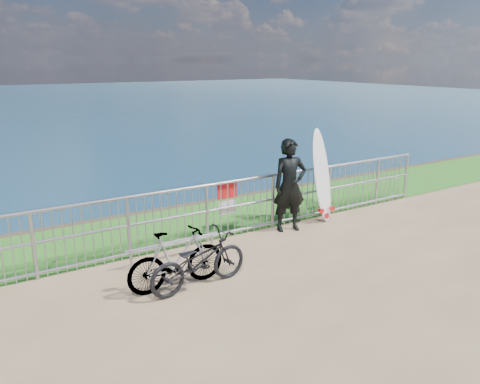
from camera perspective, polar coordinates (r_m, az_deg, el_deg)
grass_strip at (r=10.03m, az=-4.39°, el=-3.44°), size 120.00×120.00×0.00m
railing at (r=8.94m, az=-1.12°, el=-1.96°), size 10.06×0.10×1.13m
surfer at (r=9.26m, az=6.08°, el=0.79°), size 0.76×0.59×1.85m
surfboard at (r=9.94m, az=9.98°, el=1.59°), size 0.61×0.56×1.97m
bicycle_near at (r=7.05m, az=-5.04°, el=-8.38°), size 1.67×0.72×0.85m
bicycle_far at (r=7.07m, az=-7.76°, el=-8.08°), size 1.54×0.44×0.92m
bike_rack at (r=8.07m, az=-8.17°, el=-6.31°), size 1.69×0.05×0.35m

